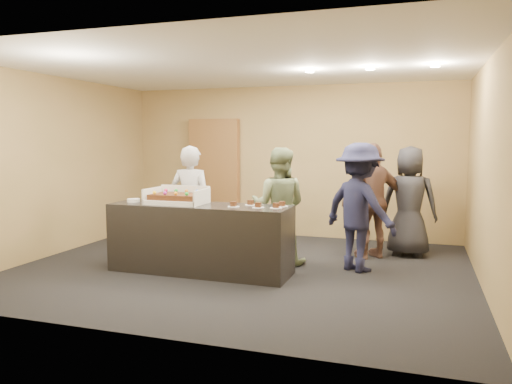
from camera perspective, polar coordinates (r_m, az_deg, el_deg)
room at (r=6.67m, az=-1.62°, el=2.60°), size 6.04×6.00×2.70m
serving_counter at (r=6.63m, az=-6.39°, el=-5.30°), size 2.41×0.72×0.90m
storage_cabinet at (r=9.45m, az=-4.78°, el=1.85°), size 0.97×0.15×2.13m
cake_box at (r=6.72m, az=-8.93°, el=-0.88°), size 0.75×0.52×0.22m
sheet_cake at (r=6.69m, az=-9.05°, el=-0.49°), size 0.64×0.44×0.12m
plate_stack at (r=6.99m, az=-13.83°, el=-0.93°), size 0.17×0.17×0.04m
slice_a at (r=6.29m, az=-2.59°, el=-1.50°), size 0.15×0.15×0.07m
slice_b at (r=6.45m, az=-0.62°, el=-1.31°), size 0.15×0.15×0.07m
slice_c at (r=6.20m, az=0.25°, el=-1.61°), size 0.15×0.15×0.07m
slice_d at (r=6.32m, az=3.02°, el=-1.48°), size 0.15×0.15×0.07m
slice_e at (r=6.16m, az=2.31°, el=-1.66°), size 0.15×0.15×0.07m
person_server_grey at (r=7.13m, az=-7.43°, el=-1.41°), size 0.63×0.43×1.66m
person_sage_man at (r=7.02m, az=2.61°, el=-1.59°), size 0.85×0.69×1.64m
person_navy_man at (r=6.75m, az=11.73°, el=-1.72°), size 1.27×1.13×1.71m
person_brown_extra at (r=7.51m, az=13.22°, el=-0.99°), size 1.05×0.93×1.70m
person_dark_suit at (r=7.80m, az=17.12°, el=-1.02°), size 0.84×0.58×1.65m
ceiling_spotlights at (r=6.86m, az=12.90°, el=13.61°), size 1.72×0.12×0.03m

